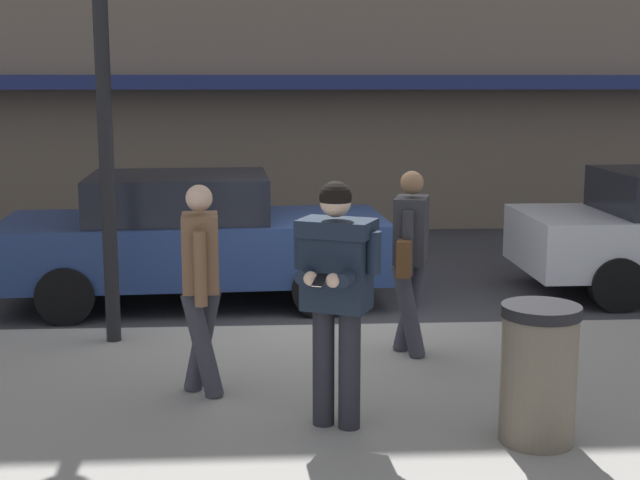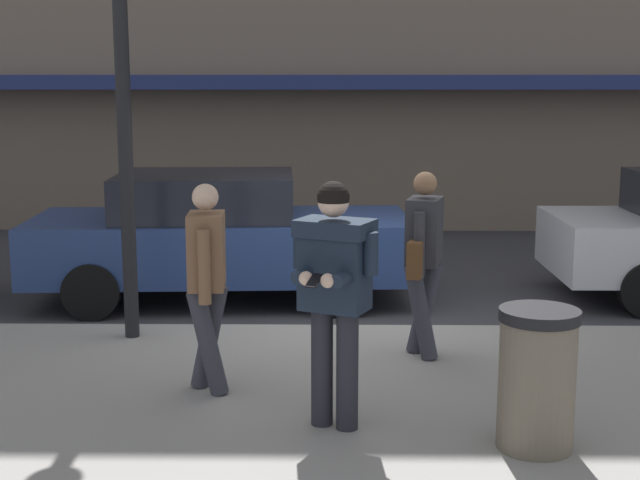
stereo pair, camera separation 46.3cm
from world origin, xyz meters
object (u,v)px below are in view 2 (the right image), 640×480
(parked_sedan_mid, at_px, (218,236))
(pedestrian_with_bag, at_px, (423,253))
(trash_bin, at_px, (537,379))
(street_lamp_post, at_px, (121,25))
(man_texting_on_phone, at_px, (334,278))
(pedestrian_dark_coat, at_px, (207,275))

(parked_sedan_mid, xyz_separation_m, pedestrian_with_bag, (2.19, -2.68, 0.32))
(trash_bin, bearing_deg, street_lamp_post, 141.76)
(man_texting_on_phone, bearing_deg, trash_bin, -14.25)
(man_texting_on_phone, distance_m, pedestrian_dark_coat, 1.27)
(street_lamp_post, bearing_deg, man_texting_on_phone, -49.23)
(pedestrian_dark_coat, bearing_deg, street_lamp_post, 122.28)
(pedestrian_dark_coat, relative_size, trash_bin, 1.74)
(street_lamp_post, bearing_deg, pedestrian_dark_coat, -57.72)
(parked_sedan_mid, bearing_deg, pedestrian_with_bag, -50.72)
(trash_bin, bearing_deg, man_texting_on_phone, 165.75)
(trash_bin, bearing_deg, pedestrian_with_bag, 105.67)
(man_texting_on_phone, distance_m, pedestrian_with_bag, 1.88)
(street_lamp_post, bearing_deg, parked_sedan_mid, 73.89)
(trash_bin, bearing_deg, pedestrian_dark_coat, 155.07)
(pedestrian_dark_coat, bearing_deg, man_texting_on_phone, -36.97)
(parked_sedan_mid, distance_m, pedestrian_with_bag, 3.48)
(parked_sedan_mid, xyz_separation_m, pedestrian_dark_coat, (0.37, -3.61, 0.32))
(parked_sedan_mid, height_order, trash_bin, parked_sedan_mid)
(man_texting_on_phone, height_order, pedestrian_dark_coat, man_texting_on_phone)
(man_texting_on_phone, relative_size, pedestrian_dark_coat, 1.06)
(pedestrian_dark_coat, height_order, street_lamp_post, street_lamp_post)
(pedestrian_with_bag, relative_size, street_lamp_post, 0.35)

